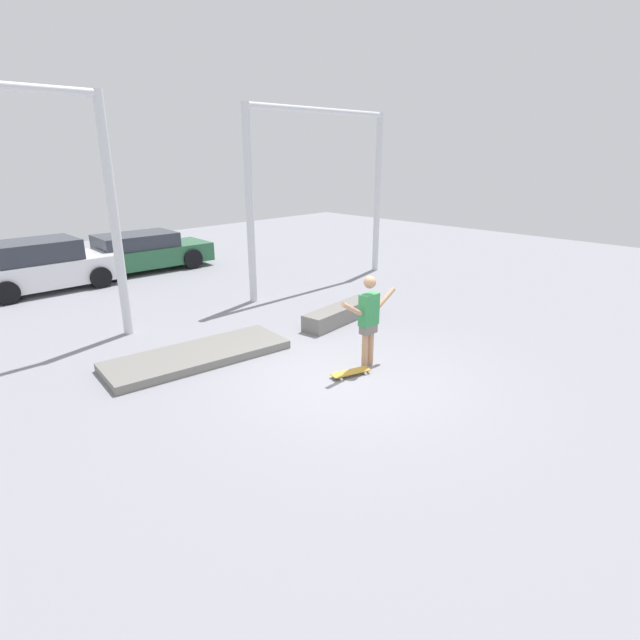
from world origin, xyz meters
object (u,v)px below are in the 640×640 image
Objects in this scene: skateboard at (351,372)px; manual_pad at (198,355)px; grind_box at (340,314)px; parked_car_white at (42,266)px; parked_car_green at (141,252)px; skateboarder at (369,316)px.

manual_pad is (-1.54, 2.63, 0.02)m from skateboard.
skateboard is 0.35× the size of grind_box.
manual_pad reaches higher than skateboard.
parked_car_white is 3.19m from parked_car_green.
skateboarder is at bearing -126.29° from grind_box.
grind_box is (2.10, 2.18, 0.13)m from skateboard.
grind_box is at bearing -80.93° from parked_car_green.
grind_box is 3.67m from manual_pad.
grind_box is 0.64× the size of manual_pad.
skateboard is at bearing -172.63° from skateboarder.
grind_box is 0.49× the size of parked_car_green.
parked_car_green is (1.33, 10.56, 0.56)m from skateboard.
parked_car_green is at bearing 95.29° from grind_box.
grind_box reaches higher than skateboard.
skateboarder is 0.50× the size of manual_pad.
parked_car_green reaches higher than manual_pad.
skateboard is 0.22× the size of manual_pad.
grind_box is 0.57× the size of parked_car_white.
skateboarder is 0.77× the size of grind_box.
skateboarder reaches higher than parked_car_green.
skateboard is at bearing -59.68° from manual_pad.
parked_car_green is (0.78, 10.49, -0.36)m from skateboarder.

